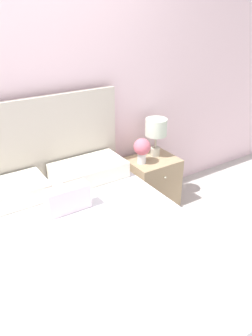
# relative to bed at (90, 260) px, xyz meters

# --- Properties ---
(ground_plane) EXTENTS (12.00, 12.00, 0.00)m
(ground_plane) POSITION_rel_bed_xyz_m (0.00, 0.92, -0.30)
(ground_plane) COLOR #BCB7B2
(wall_back) EXTENTS (8.00, 0.06, 2.60)m
(wall_back) POSITION_rel_bed_xyz_m (0.00, 0.99, 1.00)
(wall_back) COLOR silver
(wall_back) RESTS_ON ground_plane
(bed) EXTENTS (1.48, 2.00, 1.24)m
(bed) POSITION_rel_bed_xyz_m (0.00, 0.00, 0.00)
(bed) COLOR tan
(bed) RESTS_ON ground_plane
(nightstand) EXTENTS (0.48, 0.41, 0.52)m
(nightstand) POSITION_rel_bed_xyz_m (1.07, 0.71, -0.04)
(nightstand) COLOR tan
(nightstand) RESTS_ON ground_plane
(table_lamp) EXTENTS (0.21, 0.21, 0.39)m
(table_lamp) POSITION_rel_bed_xyz_m (1.14, 0.77, 0.49)
(table_lamp) COLOR beige
(table_lamp) RESTS_ON nightstand
(flower_vase) EXTENTS (0.16, 0.16, 0.25)m
(flower_vase) POSITION_rel_bed_xyz_m (0.94, 0.70, 0.37)
(flower_vase) COLOR white
(flower_vase) RESTS_ON nightstand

